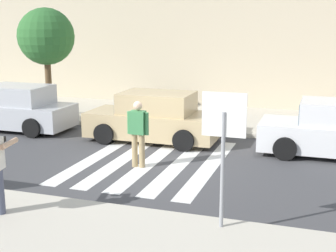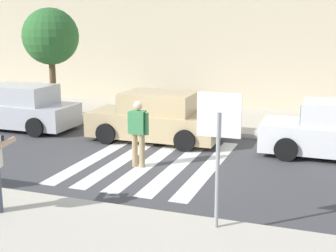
{
  "view_description": "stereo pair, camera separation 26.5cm",
  "coord_description": "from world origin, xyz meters",
  "px_view_note": "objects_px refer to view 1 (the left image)",
  "views": [
    {
      "loc": [
        4.25,
        -11.15,
        3.68
      ],
      "look_at": [
        0.6,
        -0.2,
        1.1
      ],
      "focal_mm": 50.0,
      "sensor_mm": 36.0,
      "label": 1
    },
    {
      "loc": [
        4.5,
        -11.06,
        3.68
      ],
      "look_at": [
        0.6,
        -0.2,
        1.1
      ],
      "focal_mm": 50.0,
      "sensor_mm": 36.0,
      "label": 2
    }
  ],
  "objects_px": {
    "parked_car_tan": "(154,118)",
    "street_tree_west": "(46,37)",
    "parked_car_silver": "(15,109)",
    "pedestrian_crossing": "(138,130)",
    "stop_sign": "(224,131)"
  },
  "relations": [
    {
      "from": "parked_car_tan",
      "to": "street_tree_west",
      "type": "xyz_separation_m",
      "value": [
        -4.99,
        1.94,
        2.39
      ]
    },
    {
      "from": "parked_car_silver",
      "to": "street_tree_west",
      "type": "distance_m",
      "value": 3.09
    },
    {
      "from": "street_tree_west",
      "to": "parked_car_silver",
      "type": "bearing_deg",
      "value": -93.99
    },
    {
      "from": "parked_car_silver",
      "to": "parked_car_tan",
      "type": "bearing_deg",
      "value": 0.0
    },
    {
      "from": "pedestrian_crossing",
      "to": "parked_car_tan",
      "type": "xyz_separation_m",
      "value": [
        -0.56,
        2.69,
        -0.25
      ]
    },
    {
      "from": "stop_sign",
      "to": "parked_car_silver",
      "type": "distance_m",
      "value": 10.41
    },
    {
      "from": "pedestrian_crossing",
      "to": "street_tree_west",
      "type": "height_order",
      "value": "street_tree_west"
    },
    {
      "from": "stop_sign",
      "to": "street_tree_west",
      "type": "relative_size",
      "value": 0.59
    },
    {
      "from": "pedestrian_crossing",
      "to": "parked_car_silver",
      "type": "height_order",
      "value": "pedestrian_crossing"
    },
    {
      "from": "stop_sign",
      "to": "parked_car_silver",
      "type": "height_order",
      "value": "stop_sign"
    },
    {
      "from": "pedestrian_crossing",
      "to": "parked_car_tan",
      "type": "distance_m",
      "value": 2.76
    },
    {
      "from": "stop_sign",
      "to": "street_tree_west",
      "type": "distance_m",
      "value": 11.52
    },
    {
      "from": "parked_car_tan",
      "to": "street_tree_west",
      "type": "relative_size",
      "value": 1.01
    },
    {
      "from": "parked_car_silver",
      "to": "pedestrian_crossing",
      "type": "bearing_deg",
      "value": -25.33
    },
    {
      "from": "street_tree_west",
      "to": "parked_car_tan",
      "type": "bearing_deg",
      "value": -21.3
    }
  ]
}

